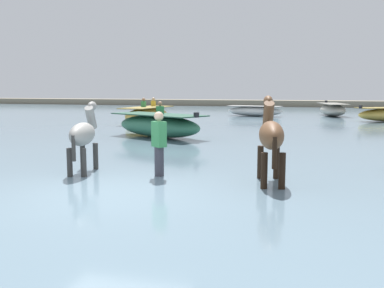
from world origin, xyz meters
TOP-DOWN VIEW (x-y plane):
  - ground_plane at (0.00, 0.00)m, footprint 120.00×120.00m
  - water_surface at (0.00, 10.00)m, footprint 90.00×90.00m
  - horse_lead_grey at (-1.40, 1.60)m, footprint 0.67×1.67m
  - horse_trailing_bay at (2.72, 1.58)m, footprint 0.72×1.82m
  - boat_distant_east at (-4.96, 14.83)m, footprint 1.91×4.09m
  - boat_far_inshore at (-0.20, 22.15)m, footprint 3.85×1.84m
  - boat_near_starboard at (-2.16, 8.70)m, footprint 4.34×3.26m
  - boat_far_offshore at (4.80, 23.76)m, footprint 2.19×4.10m
  - person_wading_mid at (0.36, 1.64)m, footprint 0.37×0.36m
  - far_shoreline at (0.00, 37.98)m, footprint 80.00×2.40m

SIDE VIEW (x-z plane):
  - ground_plane at x=0.00m, z-range 0.00..0.00m
  - water_surface at x=0.00m, z-range 0.00..0.25m
  - far_shoreline at x=0.00m, z-range 0.00..0.86m
  - boat_far_inshore at x=-0.20m, z-range 0.25..0.92m
  - boat_far_offshore at x=4.80m, z-range 0.18..1.14m
  - boat_distant_east at x=-4.96m, z-range 0.01..1.35m
  - boat_near_starboard at x=-2.16m, z-range 0.01..1.37m
  - person_wading_mid at x=0.36m, z-range 0.05..1.68m
  - horse_lead_grey at x=-1.40m, z-range 0.17..1.97m
  - horse_trailing_bay at x=2.72m, z-range 0.18..2.14m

